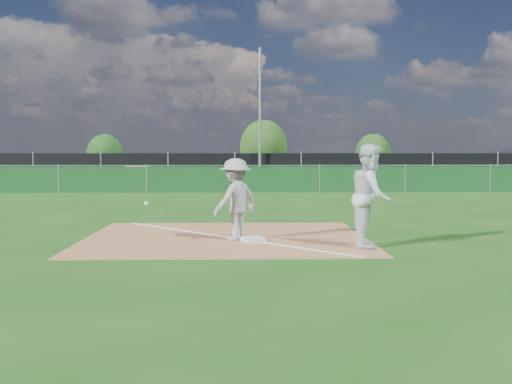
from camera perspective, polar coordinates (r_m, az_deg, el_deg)
ground at (r=21.35m, az=-2.44°, el=-1.00°), size 90.00×90.00×0.00m
infield_dirt at (r=12.41m, az=-3.05°, el=-4.57°), size 6.00×5.00×0.02m
foul_line at (r=12.41m, az=-3.05°, el=-4.50°), size 5.01×5.01×0.01m
green_fence at (r=26.30m, az=-2.29°, el=1.25°), size 44.00×0.05×1.20m
dirt_mound at (r=30.27m, az=-11.72°, el=1.51°), size 3.38×2.60×1.17m
black_fence at (r=34.29m, az=-2.13°, el=2.40°), size 46.00×0.04×1.80m
parking_lot at (r=39.32m, az=-2.06°, el=1.30°), size 46.00×9.00×0.01m
light_pole at (r=34.06m, az=0.40°, el=7.60°), size 0.16×0.16×8.00m
first_base at (r=11.80m, az=-0.30°, el=-4.75°), size 0.55×0.55×0.09m
play_at_first at (r=11.94m, az=-2.05°, el=-0.73°), size 2.49×1.22×1.71m
runner at (r=11.34m, az=11.42°, el=-0.36°), size 0.99×1.14×2.03m
car_left at (r=38.85m, az=-9.14°, el=2.20°), size 4.13×2.33×1.33m
car_mid at (r=39.59m, az=-2.30°, el=2.35°), size 4.47×2.09×1.42m
car_right at (r=38.23m, az=3.07°, el=2.17°), size 4.62×2.54×1.27m
tree_left at (r=44.46m, az=-14.88°, el=3.61°), size 2.72×2.72×3.22m
tree_mid at (r=44.72m, az=0.76°, el=4.53°), size 3.72×3.72×4.41m
tree_right at (r=46.96m, az=11.62°, el=3.75°), size 2.82×2.82×3.35m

